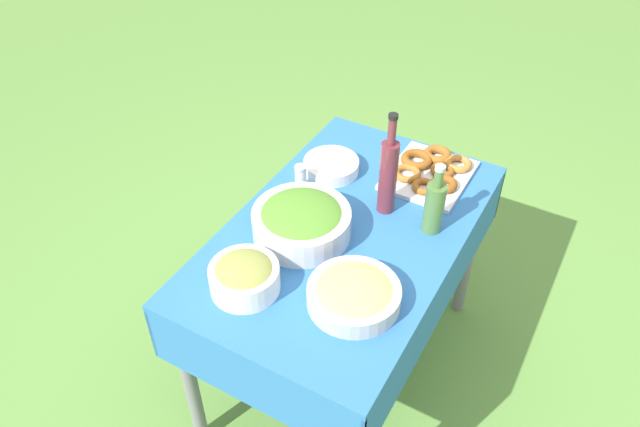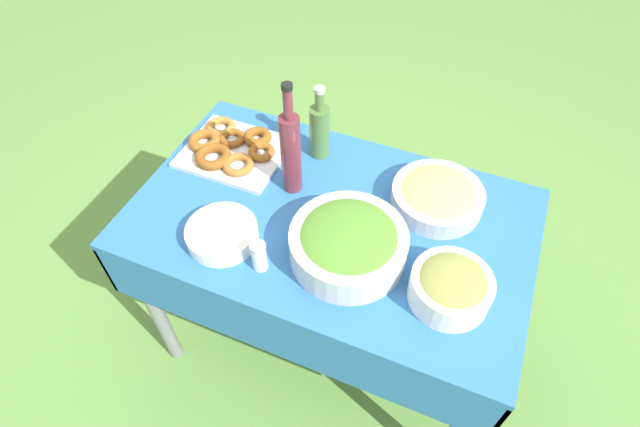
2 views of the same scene
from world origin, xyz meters
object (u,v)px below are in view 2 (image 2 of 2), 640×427
object	(u,v)px
pasta_bowl	(438,196)
olive_oil_bottle	(320,129)
wine_bottle	(291,151)
donut_platter	(231,148)
salad_bowl	(348,243)
plate_stack	(222,234)
olive_bowl	(451,286)

from	to	relation	value
pasta_bowl	olive_oil_bottle	world-z (taller)	olive_oil_bottle
olive_oil_bottle	wine_bottle	world-z (taller)	wine_bottle
olive_oil_bottle	donut_platter	bearing A→B (deg)	-157.44
salad_bowl	olive_oil_bottle	world-z (taller)	olive_oil_bottle
plate_stack	olive_oil_bottle	xyz separation A→B (m)	(0.12, 0.45, 0.08)
donut_platter	olive_bowl	bearing A→B (deg)	-18.85
pasta_bowl	donut_platter	distance (m)	0.70
salad_bowl	olive_oil_bottle	xyz separation A→B (m)	(-0.24, 0.36, 0.04)
salad_bowl	donut_platter	distance (m)	0.57
donut_platter	plate_stack	world-z (taller)	same
plate_stack	olive_oil_bottle	bearing A→B (deg)	75.42
plate_stack	wine_bottle	distance (m)	0.31
salad_bowl	pasta_bowl	xyz separation A→B (m)	(0.18, 0.29, -0.02)
plate_stack	wine_bottle	bearing A→B (deg)	69.96
pasta_bowl	plate_stack	bearing A→B (deg)	-145.33
pasta_bowl	plate_stack	xyz separation A→B (m)	(-0.54, -0.37, -0.02)
olive_oil_bottle	pasta_bowl	bearing A→B (deg)	-10.41
pasta_bowl	olive_bowl	world-z (taller)	olive_bowl
donut_platter	olive_bowl	world-z (taller)	olive_bowl
pasta_bowl	olive_oil_bottle	bearing A→B (deg)	169.59
olive_bowl	pasta_bowl	bearing A→B (deg)	109.41
salad_bowl	wine_bottle	distance (m)	0.33
olive_oil_bottle	wine_bottle	bearing A→B (deg)	-95.80
donut_platter	plate_stack	bearing A→B (deg)	-64.45
donut_platter	wine_bottle	bearing A→B (deg)	-13.87
olive_bowl	salad_bowl	bearing A→B (deg)	175.09
plate_stack	olive_bowl	world-z (taller)	olive_bowl
salad_bowl	pasta_bowl	distance (m)	0.34
donut_platter	olive_bowl	xyz separation A→B (m)	(0.81, -0.28, 0.03)
pasta_bowl	plate_stack	world-z (taller)	pasta_bowl
wine_bottle	salad_bowl	bearing A→B (deg)	-36.05
plate_stack	olive_bowl	bearing A→B (deg)	5.15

